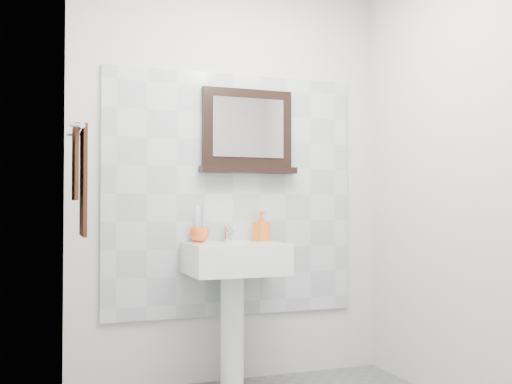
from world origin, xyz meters
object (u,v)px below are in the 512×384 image
Objects in this scene: soap_dispenser at (261,226)px; framed_mirror at (247,134)px; pedestal_sink at (235,274)px; hand_towel at (80,172)px; toothbrush_cup at (199,235)px.

framed_mirror reaches higher than soap_dispenser.
framed_mirror is (0.14, 0.19, 0.85)m from pedestal_sink.
framed_mirror is at bearing 52.35° from pedestal_sink.
hand_towel reaches higher than pedestal_sink.
pedestal_sink is 1.08m from hand_towel.
toothbrush_cup is (-0.18, 0.13, 0.23)m from pedestal_sink.
toothbrush_cup is 0.39m from soap_dispenser.
toothbrush_cup is at bearing -170.77° from framed_mirror.
framed_mirror is 1.14m from hand_towel.
hand_towel is at bearing -165.92° from pedestal_sink.
framed_mirror reaches higher than pedestal_sink.
pedestal_sink is 0.88m from framed_mirror.
pedestal_sink is 1.55× the size of framed_mirror.
hand_towel is at bearing 177.33° from soap_dispenser.
framed_mirror reaches higher than hand_towel.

